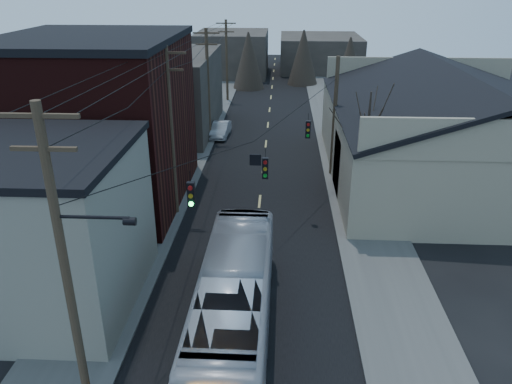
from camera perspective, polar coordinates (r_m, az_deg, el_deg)
road_surface at (r=41.51m, az=1.04°, el=4.67°), size 9.00×110.00×0.02m
sidewalk_left at (r=42.20m, az=-7.84°, el=4.84°), size 4.00×110.00×0.12m
sidewalk_right at (r=41.81m, az=10.01°, el=4.51°), size 4.00×110.00×0.12m
building_clapboard at (r=23.19m, az=-23.76°, el=-3.97°), size 8.00×8.00×7.00m
building_brick at (r=32.48m, az=-17.62°, el=7.39°), size 10.00×12.00×10.00m
building_left_far at (r=47.58m, az=-10.39°, el=11.11°), size 9.00×14.00×7.00m
warehouse at (r=37.77m, az=21.01°, el=5.44°), size 16.16×20.60×7.73m
building_far_left at (r=75.35m, az=-2.71°, el=15.55°), size 10.00×12.00×6.00m
building_far_right at (r=80.22m, az=7.29°, el=15.52°), size 12.00×14.00×5.00m
bare_tree at (r=31.31m, az=12.45°, el=4.67°), size 0.40×0.40×7.20m
utility_lines at (r=34.74m, az=-4.45°, el=9.35°), size 11.24×45.28×10.50m
bus at (r=20.15m, az=-2.49°, el=-12.35°), size 2.79×11.67×3.25m
parked_car at (r=45.43m, az=-4.07°, el=7.15°), size 1.62×4.08×1.32m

